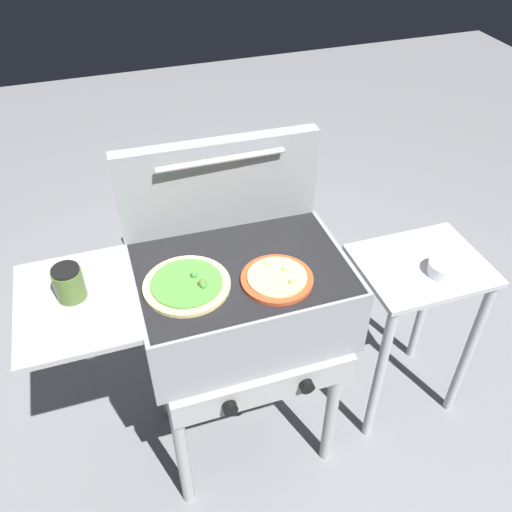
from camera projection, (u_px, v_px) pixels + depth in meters
The scene contains 8 objects.
ground_plane at pixel (244, 432), 2.18m from camera, with size 8.00×8.00×0.00m, color gray.
grill at pixel (237, 301), 1.69m from camera, with size 0.96×0.53×0.90m.
grill_lid_open at pixel (219, 184), 1.66m from camera, with size 0.63×0.09×0.30m.
pizza_veggie at pixel (187, 284), 1.52m from camera, with size 0.25×0.25×0.03m.
pizza_cheese at pixel (277, 278), 1.54m from camera, with size 0.21×0.21×0.03m.
sauce_jar at pixel (69, 283), 1.47m from camera, with size 0.08×0.08×0.10m.
prep_table at pixel (412, 305), 2.00m from camera, with size 0.44×0.36×0.73m.
topping_bowl_near at pixel (445, 269), 1.82m from camera, with size 0.11×0.11×0.04m.
Camera 1 is at (-0.33, -1.16, 1.95)m, focal length 37.86 mm.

